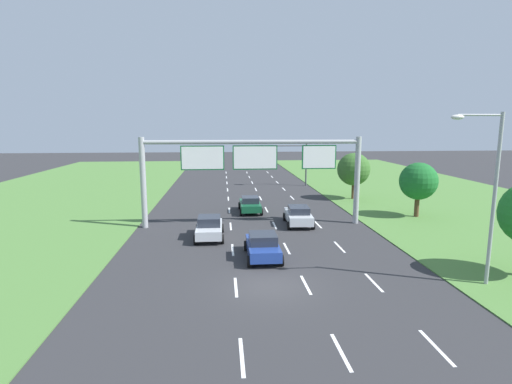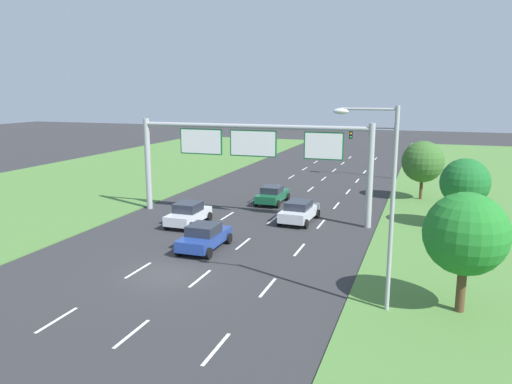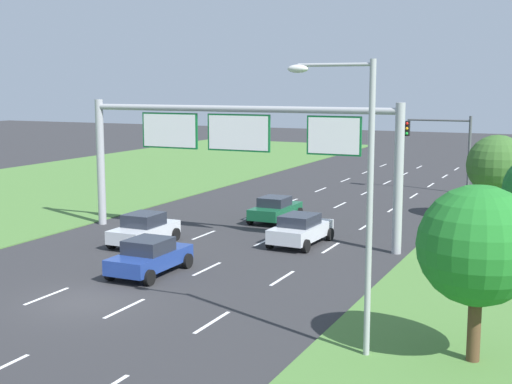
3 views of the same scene
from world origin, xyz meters
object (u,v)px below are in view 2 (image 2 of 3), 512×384
sign_gantry (251,150)px  traffic_light_mast (375,141)px  car_far_ahead (299,211)px  street_lamp (383,192)px  car_mid_lane (204,237)px  roadside_tree_near (466,234)px  car_near_red (188,214)px  car_lead_silver (272,195)px  roadside_tree_mid (465,183)px  roadside_tree_far (423,162)px

sign_gantry → traffic_light_mast: (6.55, 20.32, -1.08)m
car_far_ahead → street_lamp: (6.69, -12.80, 4.30)m
car_far_ahead → car_mid_lane: bearing=-112.4°
roadside_tree_near → car_near_red: bearing=152.7°
sign_gantry → traffic_light_mast: 21.37m
car_lead_silver → street_lamp: (10.21, -17.80, 4.35)m
roadside_tree_mid → traffic_light_mast: bearing=112.5°
car_far_ahead → roadside_tree_far: (7.92, 10.50, 2.47)m
car_lead_silver → car_mid_lane: size_ratio=0.99×
sign_gantry → roadside_tree_mid: bearing=6.5°
roadside_tree_near → roadside_tree_mid: size_ratio=1.07×
car_mid_lane → street_lamp: bearing=-26.0°
car_mid_lane → roadside_tree_mid: 17.41m
car_mid_lane → sign_gantry: sign_gantry is taller
car_near_red → car_lead_silver: car_near_red is taller
car_mid_lane → traffic_light_mast: size_ratio=0.73×
car_mid_lane → roadside_tree_mid: (14.35, 9.58, 2.37)m
car_lead_silver → sign_gantry: size_ratio=0.23×
car_mid_lane → car_lead_silver: bearing=89.2°
roadside_tree_mid → car_far_ahead: bearing=-170.5°
car_lead_silver → traffic_light_mast: (6.48, 15.48, 3.14)m
car_mid_lane → traffic_light_mast: 29.20m
sign_gantry → street_lamp: street_lamp is taller
car_lead_silver → car_far_ahead: 6.11m
traffic_light_mast → car_mid_lane: bearing=-103.2°
car_lead_silver → roadside_tree_far: roadside_tree_far is taller
street_lamp → car_lead_silver: bearing=119.8°
car_lead_silver → car_far_ahead: (3.52, -4.99, 0.05)m
car_near_red → traffic_light_mast: size_ratio=0.71×
car_lead_silver → sign_gantry: (-0.07, -4.84, 4.21)m
car_near_red → traffic_light_mast: bearing=67.0°
car_near_red → street_lamp: (13.66, -9.56, 4.30)m
car_lead_silver → car_mid_lane: car_mid_lane is taller
street_lamp → car_near_red: bearing=145.0°
car_mid_lane → roadside_tree_near: bearing=-17.3°
car_mid_lane → roadside_tree_far: roadside_tree_far is taller
street_lamp → roadside_tree_far: street_lamp is taller
car_far_ahead → roadside_tree_mid: (10.70, 1.78, 2.36)m
car_far_ahead → roadside_tree_near: (9.94, -11.98, 2.61)m
roadside_tree_mid → car_mid_lane: bearing=-146.3°
car_near_red → car_lead_silver: bearing=67.0°
street_lamp → roadside_tree_mid: street_lamp is taller
car_near_red → roadside_tree_mid: size_ratio=0.84×
car_near_red → roadside_tree_near: bearing=-27.6°
sign_gantry → roadside_tree_mid: size_ratio=3.63×
car_far_ahead → roadside_tree_near: size_ratio=0.82×
street_lamp → car_far_ahead: bearing=117.6°
car_lead_silver → roadside_tree_far: 12.94m
car_near_red → roadside_tree_far: size_ratio=0.80×
traffic_light_mast → car_near_red: bearing=-112.7°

